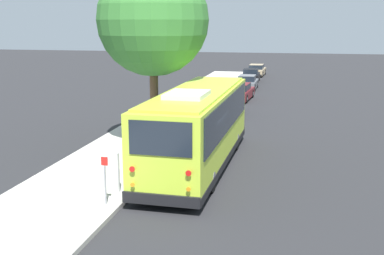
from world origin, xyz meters
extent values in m
plane|color=#28282B|center=(0.00, 0.00, 0.00)|extent=(160.00, 160.00, 0.00)
cube|color=beige|center=(0.00, 3.85, 0.07)|extent=(80.00, 4.19, 0.15)
cube|color=#AAA69D|center=(0.00, 1.69, 0.07)|extent=(80.00, 0.14, 0.15)
cube|color=#BCDB38|center=(1.48, 0.12, 1.71)|extent=(10.49, 2.73, 2.85)
cube|color=black|center=(1.48, 0.12, 0.43)|extent=(10.54, 2.78, 0.28)
cube|color=black|center=(1.48, 0.12, 2.33)|extent=(9.64, 2.80, 1.36)
cube|color=black|center=(6.73, 0.02, 2.33)|extent=(0.08, 2.20, 1.43)
cube|color=black|center=(-3.76, 0.23, 2.44)|extent=(0.07, 2.02, 1.09)
cube|color=black|center=(6.73, 0.02, 2.99)|extent=(0.08, 1.81, 0.22)
cube|color=#BCDB38|center=(1.48, 0.12, 3.17)|extent=(9.84, 2.48, 0.10)
cube|color=silver|center=(-0.38, 0.16, 3.29)|extent=(1.95, 1.46, 0.20)
cube|color=black|center=(6.75, 0.01, 0.47)|extent=(0.15, 2.54, 0.36)
cube|color=black|center=(-3.79, 0.23, 0.47)|extent=(0.15, 2.54, 0.36)
cylinder|color=red|center=(-3.82, 1.14, 1.43)|extent=(0.03, 0.18, 0.18)
cylinder|color=orange|center=(-3.82, 1.14, 0.91)|extent=(0.03, 0.14, 0.14)
cylinder|color=red|center=(-3.86, -0.67, 1.43)|extent=(0.03, 0.18, 0.18)
cylinder|color=orange|center=(-3.86, -0.67, 0.91)|extent=(0.03, 0.14, 0.14)
cube|color=white|center=(6.83, 0.86, 0.64)|extent=(0.05, 0.32, 0.18)
cube|color=white|center=(6.79, -0.83, 0.64)|extent=(0.05, 0.32, 0.18)
cube|color=black|center=(6.41, 1.44, 2.61)|extent=(0.06, 0.10, 0.24)
cylinder|color=black|center=(4.59, 1.17, 0.52)|extent=(1.05, 0.32, 1.04)
cylinder|color=slate|center=(4.59, 1.17, 0.52)|extent=(0.47, 0.33, 0.47)
cylinder|color=black|center=(4.55, -1.05, 0.52)|extent=(1.05, 0.32, 1.04)
cylinder|color=slate|center=(4.55, -1.05, 0.52)|extent=(0.47, 0.33, 0.47)
cylinder|color=black|center=(-1.42, 1.29, 0.52)|extent=(1.05, 0.32, 1.04)
cylinder|color=slate|center=(-1.42, 1.29, 0.52)|extent=(0.47, 0.33, 0.47)
cylinder|color=black|center=(-1.47, -0.92, 0.52)|extent=(1.05, 0.32, 1.04)
cylinder|color=slate|center=(-1.47, -0.92, 0.52)|extent=(0.47, 0.33, 0.47)
cube|color=#19234C|center=(13.46, 0.67, 0.50)|extent=(4.25, 1.81, 0.66)
cube|color=black|center=(13.35, 0.67, 1.07)|extent=(2.03, 1.51, 0.48)
cube|color=#19234C|center=(13.35, 0.67, 1.31)|extent=(1.95, 1.47, 0.05)
cube|color=black|center=(15.58, 0.74, 0.27)|extent=(0.13, 1.62, 0.20)
cube|color=black|center=(11.34, 0.60, 0.27)|extent=(0.13, 1.62, 0.20)
cylinder|color=black|center=(14.76, 1.48, 0.34)|extent=(0.68, 0.22, 0.68)
cylinder|color=slate|center=(14.76, 1.48, 0.34)|extent=(0.31, 0.23, 0.30)
cylinder|color=black|center=(14.81, -0.05, 0.34)|extent=(0.68, 0.22, 0.68)
cylinder|color=slate|center=(14.81, -0.05, 0.34)|extent=(0.31, 0.23, 0.30)
cylinder|color=black|center=(12.11, 1.39, 0.34)|extent=(0.68, 0.22, 0.68)
cylinder|color=slate|center=(12.11, 1.39, 0.34)|extent=(0.31, 0.23, 0.30)
cylinder|color=black|center=(12.16, -0.13, 0.34)|extent=(0.68, 0.22, 0.68)
cylinder|color=slate|center=(12.16, -0.13, 0.34)|extent=(0.31, 0.23, 0.30)
cube|color=maroon|center=(19.53, 0.49, 0.48)|extent=(4.49, 1.92, 0.63)
cube|color=black|center=(19.41, 0.50, 1.04)|extent=(2.17, 1.54, 0.48)
cube|color=maroon|center=(19.41, 0.50, 1.28)|extent=(2.08, 1.50, 0.05)
cube|color=black|center=(21.74, 0.34, 0.26)|extent=(0.19, 1.58, 0.20)
cube|color=black|center=(17.31, 0.64, 0.26)|extent=(0.19, 1.58, 0.20)
cylinder|color=black|center=(20.96, 1.13, 0.32)|extent=(0.66, 0.24, 0.65)
cylinder|color=slate|center=(20.96, 1.13, 0.32)|extent=(0.30, 0.24, 0.29)
cylinder|color=black|center=(20.86, -0.34, 0.32)|extent=(0.66, 0.24, 0.65)
cylinder|color=slate|center=(20.86, -0.34, 0.32)|extent=(0.30, 0.24, 0.29)
cylinder|color=black|center=(18.19, 1.32, 0.32)|extent=(0.66, 0.24, 0.65)
cylinder|color=slate|center=(18.19, 1.32, 0.32)|extent=(0.30, 0.24, 0.29)
cylinder|color=black|center=(18.09, -0.16, 0.32)|extent=(0.66, 0.24, 0.65)
cylinder|color=slate|center=(18.09, -0.16, 0.32)|extent=(0.30, 0.24, 0.29)
cube|color=slate|center=(25.84, 0.56, 0.46)|extent=(4.06, 1.70, 0.61)
cube|color=black|center=(25.74, 0.56, 1.01)|extent=(1.93, 1.45, 0.48)
cube|color=slate|center=(25.74, 0.56, 1.25)|extent=(1.85, 1.42, 0.05)
cube|color=black|center=(27.88, 0.54, 0.25)|extent=(0.10, 1.61, 0.20)
cube|color=black|center=(23.80, 0.58, 0.25)|extent=(0.10, 1.61, 0.20)
cylinder|color=black|center=(27.13, 1.31, 0.31)|extent=(0.62, 0.21, 0.62)
cylinder|color=slate|center=(27.13, 1.31, 0.31)|extent=(0.28, 0.22, 0.28)
cylinder|color=black|center=(27.11, -0.21, 0.31)|extent=(0.62, 0.21, 0.62)
cylinder|color=slate|center=(27.11, -0.21, 0.31)|extent=(0.28, 0.22, 0.28)
cylinder|color=black|center=(24.57, 1.33, 0.31)|extent=(0.62, 0.21, 0.62)
cylinder|color=slate|center=(24.57, 1.33, 0.31)|extent=(0.28, 0.22, 0.28)
cylinder|color=black|center=(24.56, -0.18, 0.31)|extent=(0.62, 0.21, 0.62)
cylinder|color=slate|center=(24.56, -0.18, 0.31)|extent=(0.28, 0.22, 0.28)
cube|color=black|center=(31.44, 0.78, 0.49)|extent=(4.07, 1.73, 0.65)
cube|color=black|center=(31.33, 0.78, 1.06)|extent=(1.94, 1.46, 0.48)
cube|color=black|center=(31.33, 0.78, 1.30)|extent=(1.86, 1.43, 0.05)
cube|color=black|center=(33.47, 0.83, 0.27)|extent=(0.11, 1.60, 0.20)
cube|color=black|center=(29.40, 0.74, 0.27)|extent=(0.11, 1.60, 0.20)
cylinder|color=black|center=(32.69, 1.56, 0.34)|extent=(0.67, 0.21, 0.67)
cylinder|color=slate|center=(32.69, 1.56, 0.34)|extent=(0.31, 0.23, 0.30)
cylinder|color=black|center=(32.72, 0.06, 0.34)|extent=(0.67, 0.21, 0.67)
cylinder|color=slate|center=(32.72, 0.06, 0.34)|extent=(0.31, 0.23, 0.30)
cylinder|color=black|center=(30.15, 1.51, 0.34)|extent=(0.67, 0.21, 0.67)
cylinder|color=slate|center=(30.15, 1.51, 0.34)|extent=(0.31, 0.23, 0.30)
cylinder|color=black|center=(30.18, 0.01, 0.34)|extent=(0.67, 0.21, 0.67)
cylinder|color=slate|center=(30.18, 0.01, 0.34)|extent=(0.31, 0.23, 0.30)
cube|color=tan|center=(37.46, 0.70, 0.47)|extent=(4.34, 1.90, 0.62)
cube|color=black|center=(37.35, 0.70, 1.01)|extent=(2.08, 1.58, 0.48)
cube|color=tan|center=(37.35, 0.70, 1.25)|extent=(2.00, 1.54, 0.05)
cube|color=black|center=(39.62, 0.62, 0.26)|extent=(0.14, 1.69, 0.20)
cube|color=black|center=(35.30, 0.78, 0.26)|extent=(0.14, 1.69, 0.20)
cylinder|color=black|center=(38.84, 1.45, 0.31)|extent=(0.63, 0.22, 0.62)
cylinder|color=slate|center=(38.84, 1.45, 0.31)|extent=(0.29, 0.23, 0.28)
cylinder|color=black|center=(38.78, -0.15, 0.31)|extent=(0.63, 0.22, 0.62)
cylinder|color=slate|center=(38.78, -0.15, 0.31)|extent=(0.29, 0.23, 0.28)
cylinder|color=black|center=(36.14, 1.55, 0.31)|extent=(0.63, 0.22, 0.62)
cylinder|color=slate|center=(36.14, 1.55, 0.31)|extent=(0.29, 0.23, 0.28)
cylinder|color=black|center=(36.08, -0.05, 0.31)|extent=(0.63, 0.22, 0.62)
cylinder|color=slate|center=(36.08, -0.05, 0.31)|extent=(0.29, 0.23, 0.28)
cylinder|color=brown|center=(4.32, 2.84, 2.18)|extent=(0.40, 0.40, 4.05)
sphere|color=#387A33|center=(4.32, 2.84, 6.02)|extent=(5.20, 5.20, 5.20)
cylinder|color=gray|center=(-3.72, 2.10, 0.80)|extent=(0.06, 0.06, 1.30)
cube|color=red|center=(-3.72, 2.10, 1.59)|extent=(0.02, 0.22, 0.28)
cylinder|color=gray|center=(-2.51, 2.10, 0.84)|extent=(0.06, 0.06, 1.37)
camera|label=1|loc=(-17.47, -3.74, 5.90)|focal=45.00mm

